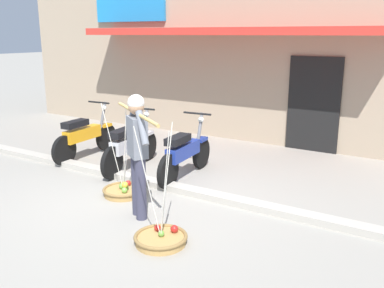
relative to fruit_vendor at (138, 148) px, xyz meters
name	(u,v)px	position (x,y,z in m)	size (l,w,h in m)	color
ground_plane	(140,203)	(-0.31, 0.38, -0.98)	(90.00, 90.00, 0.00)	gray
sidewalk_curb	(166,186)	(-0.31, 1.08, -0.93)	(20.00, 0.24, 0.10)	#AEA89C
fruit_vendor	(138,148)	(0.00, 0.00, 0.00)	(1.45, 1.02, 1.70)	#38384C
fruit_basket_left_side	(124,190)	(-0.71, 0.49, -0.90)	(0.65, 0.65, 1.45)	#B2894C
fruit_basket_right_side	(161,238)	(0.71, -0.49, -0.90)	(0.65, 0.65, 1.45)	#B2894C
motorcycle_nearest_shop	(85,136)	(-2.72, 1.68, -0.53)	(0.54, 1.82, 1.09)	black
motorcycle_second_in_row	(130,146)	(-1.45, 1.55, -0.53)	(0.54, 1.81, 1.09)	black
motorcycle_third_in_row	(185,153)	(-0.32, 1.67, -0.53)	(0.54, 1.82, 1.09)	black
storefront_building	(272,47)	(-0.94, 7.13, 1.12)	(13.00, 6.00, 4.20)	tan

